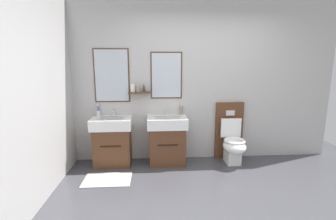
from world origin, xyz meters
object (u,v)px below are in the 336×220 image
soap_dispenser (181,110)px  toilet (231,140)px  toothbrush_cup (98,112)px  vanity_sink_left (113,140)px  vanity_sink_right (167,139)px

soap_dispenser → toilet: bearing=-11.4°
toilet → toothbrush_cup: (-2.25, 0.16, 0.48)m
vanity_sink_left → toothbrush_cup: toothbrush_cup is taller
vanity_sink_right → soap_dispenser: soap_dispenser is taller
toothbrush_cup → toilet: bearing=-4.1°
toothbrush_cup → soap_dispenser: 1.40m
vanity_sink_left → soap_dispenser: size_ratio=4.31×
vanity_sink_left → toilet: (2.01, -0.01, -0.04)m
toilet → soap_dispenser: 1.00m
vanity_sink_right → toothbrush_cup: bearing=172.3°
toilet → soap_dispenser: (-0.85, 0.17, 0.50)m
toilet → toothbrush_cup: size_ratio=4.80×
vanity_sink_right → toilet: toilet is taller
toilet → soap_dispenser: size_ratio=5.42×
vanity_sink_left → toothbrush_cup: (-0.25, 0.16, 0.44)m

